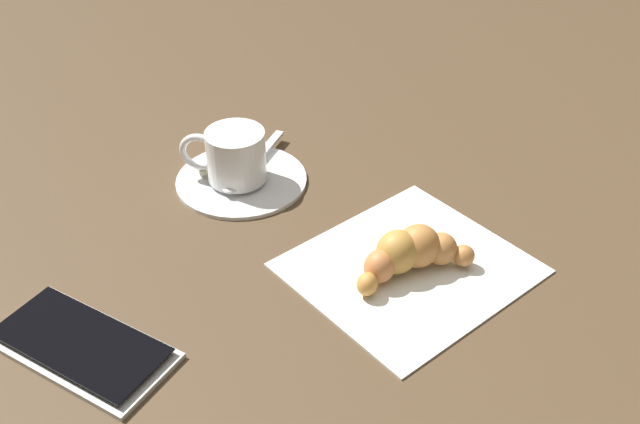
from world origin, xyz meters
name	(u,v)px	position (x,y,z in m)	size (l,w,h in m)	color
ground_plane	(327,232)	(0.00, 0.00, 0.00)	(1.80, 1.80, 0.00)	#4A3825
saucer	(241,178)	(0.12, -0.02, 0.00)	(0.14, 0.14, 0.01)	white
espresso_cup	(234,155)	(0.12, -0.01, 0.04)	(0.08, 0.06, 0.05)	white
teaspoon	(246,171)	(0.12, -0.02, 0.01)	(0.05, 0.13, 0.01)	silver
sugar_packet	(226,163)	(0.15, -0.02, 0.01)	(0.06, 0.02, 0.01)	beige
napkin	(411,265)	(-0.09, 0.00, 0.00)	(0.18, 0.19, 0.00)	white
croissant	(409,253)	(-0.09, 0.00, 0.02)	(0.08, 0.11, 0.04)	#B6773E
cell_phone	(81,345)	(0.07, 0.24, 0.01)	(0.16, 0.09, 0.01)	#B9BEBA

